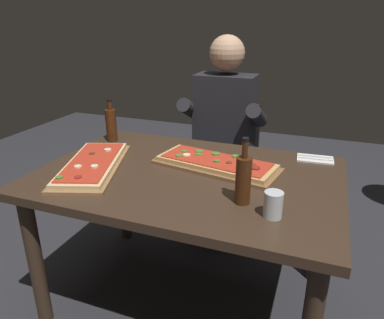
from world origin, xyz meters
The scene contains 10 objects.
ground_plane centered at (0.00, 0.00, 0.00)m, with size 6.40×6.40×0.00m, color #2D2D33.
dining_table centered at (0.00, 0.00, 0.64)m, with size 1.40×0.96×0.74m.
pizza_rectangular_front centered at (0.10, 0.11, 0.76)m, with size 0.64×0.35×0.05m.
pizza_rectangular_left centered at (-0.45, -0.11, 0.76)m, with size 0.43×0.64×0.05m.
wine_bottle_dark centered at (-0.60, 0.28, 0.84)m, with size 0.06×0.06×0.25m.
oil_bottle_amber centered at (0.31, -0.20, 0.84)m, with size 0.06×0.06×0.27m.
tumbler_near_camera centered at (0.44, -0.26, 0.78)m, with size 0.07×0.07×0.10m.
napkin_cutlery_set centered at (0.55, 0.39, 0.74)m, with size 0.19×0.12×0.01m.
diner_chair centered at (-0.05, 0.86, 0.49)m, with size 0.44×0.44×0.87m.
seated_diner centered at (-0.05, 0.74, 0.74)m, with size 0.53×0.41×1.33m.
Camera 1 is at (0.57, -1.45, 1.42)m, focal length 33.76 mm.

